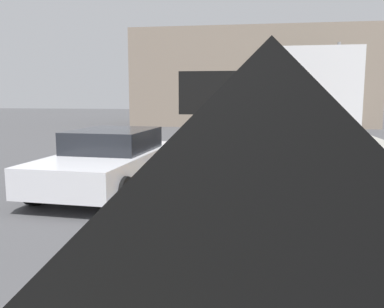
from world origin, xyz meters
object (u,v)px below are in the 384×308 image
at_px(highway_guide_sign, 323,72).
at_px(traffic_cone_mid_lane, 217,249).
at_px(box_truck, 305,103).
at_px(traffic_cone_far_lane, 240,194).
at_px(arrow_board_trailer, 214,171).
at_px(pickup_car, 111,159).

bearing_deg(highway_guide_sign, traffic_cone_mid_lane, -102.01).
distance_m(box_truck, traffic_cone_far_lane, 7.83).
height_order(box_truck, traffic_cone_far_lane, box_truck).
distance_m(traffic_cone_mid_lane, traffic_cone_far_lane, 2.75).
distance_m(arrow_board_trailer, traffic_cone_far_lane, 1.69).
bearing_deg(box_truck, traffic_cone_mid_lane, -101.92).
bearing_deg(pickup_car, traffic_cone_mid_lane, -55.52).
bearing_deg(traffic_cone_far_lane, traffic_cone_mid_lane, -93.30).
xyz_separation_m(pickup_car, traffic_cone_far_lane, (3.04, -1.45, -0.36)).
height_order(arrow_board_trailer, highway_guide_sign, highway_guide_sign).
bearing_deg(box_truck, traffic_cone_far_lane, -105.01).
height_order(highway_guide_sign, traffic_cone_far_lane, highway_guide_sign).
relative_size(pickup_car, traffic_cone_far_lane, 7.07).
xyz_separation_m(box_truck, highway_guide_sign, (1.89, 8.80, 1.53)).
height_order(box_truck, pickup_car, box_truck).
distance_m(box_truck, pickup_car, 7.89).
distance_m(pickup_car, highway_guide_sign, 16.53).
height_order(pickup_car, traffic_cone_mid_lane, pickup_car).
distance_m(box_truck, highway_guide_sign, 9.13).
bearing_deg(traffic_cone_mid_lane, box_truck, 78.08).
distance_m(arrow_board_trailer, highway_guide_sign, 15.61).
bearing_deg(traffic_cone_mid_lane, pickup_car, 124.48).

